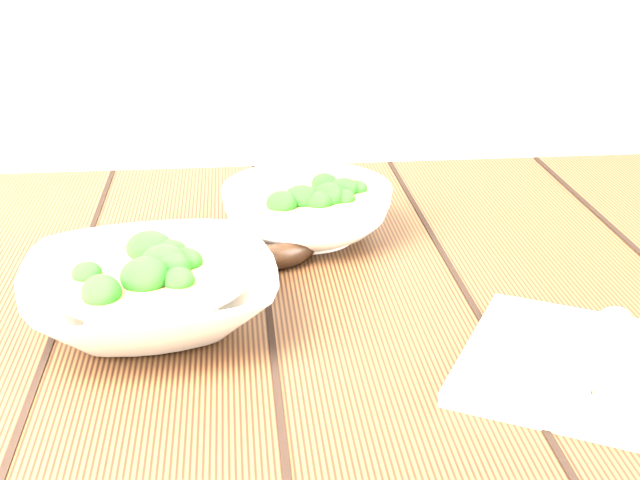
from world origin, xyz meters
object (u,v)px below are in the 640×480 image
napkin (609,372)px  soup_bowl_front (150,291)px  soup_bowl_back (307,210)px  table (287,381)px  trivet (265,242)px

napkin → soup_bowl_front: bearing=-171.1°
soup_bowl_back → napkin: 0.41m
napkin → soup_bowl_back: bearing=152.6°
table → soup_bowl_back: 0.20m
soup_bowl_front → trivet: size_ratio=2.27×
soup_bowl_back → table: bearing=-105.3°
soup_bowl_front → trivet: soup_bowl_front is taller
soup_bowl_back → trivet: soup_bowl_back is taller
table → trivet: bearing=103.2°
table → soup_bowl_back: size_ratio=5.99×
trivet → napkin: size_ratio=0.49×
table → trivet: trivet is taller
table → soup_bowl_back: bearing=74.7°
table → soup_bowl_front: soup_bowl_front is taller
soup_bowl_back → napkin: bearing=-56.8°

